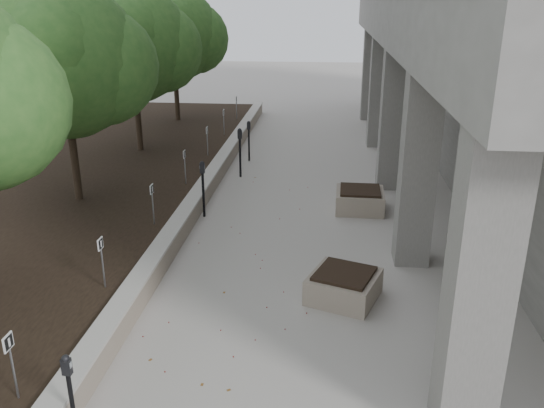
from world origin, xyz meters
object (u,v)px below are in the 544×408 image
at_px(crabapple_tree_5, 174,54).
at_px(parking_meter_4, 240,153).
at_px(parking_meter_3, 203,189).
at_px(crabapple_tree_3, 66,93).
at_px(planter_back, 360,199).
at_px(crabapple_tree_4, 134,69).
at_px(parking_meter_2, 72,400).
at_px(parking_meter_5, 249,141).
at_px(planter_front, 344,285).

relative_size(crabapple_tree_5, parking_meter_4, 3.50).
xyz_separation_m(crabapple_tree_5, parking_meter_3, (3.27, -9.93, -2.38)).
bearing_deg(crabapple_tree_3, planter_back, 7.60).
distance_m(crabapple_tree_4, parking_meter_2, 13.42).
relative_size(crabapple_tree_4, parking_meter_5, 3.90).
bearing_deg(parking_meter_4, parking_meter_5, 72.43).
height_order(crabapple_tree_3, planter_front, crabapple_tree_3).
xyz_separation_m(parking_meter_4, planter_front, (3.07, -7.31, -0.50)).
relative_size(crabapple_tree_4, planter_back, 4.38).
xyz_separation_m(crabapple_tree_4, planter_back, (7.26, -4.03, -2.83)).
xyz_separation_m(parking_meter_3, planter_front, (3.48, -3.86, -0.47)).
bearing_deg(crabapple_tree_5, planter_back, -51.19).
distance_m(parking_meter_3, parking_meter_5, 5.32).
distance_m(crabapple_tree_5, parking_meter_2, 18.24).
bearing_deg(parking_meter_4, crabapple_tree_3, -153.23).
bearing_deg(planter_front, planter_back, 83.83).
bearing_deg(planter_back, crabapple_tree_5, 128.81).
distance_m(crabapple_tree_5, planter_front, 15.61).
bearing_deg(parking_meter_3, parking_meter_5, 76.39).
relative_size(crabapple_tree_5, planter_back, 4.38).
bearing_deg(parking_meter_3, planter_front, -56.89).
distance_m(parking_meter_2, parking_meter_4, 11.30).
relative_size(parking_meter_2, planter_back, 1.05).
bearing_deg(planter_back, crabapple_tree_3, -172.40).
bearing_deg(crabapple_tree_5, crabapple_tree_3, -90.00).
bearing_deg(parking_meter_4, parking_meter_3, -113.83).
xyz_separation_m(parking_meter_3, parking_meter_5, (0.43, 5.30, -0.04)).
bearing_deg(crabapple_tree_4, parking_meter_5, 5.82).
distance_m(crabapple_tree_4, parking_meter_4, 4.60).
height_order(crabapple_tree_5, parking_meter_5, crabapple_tree_5).
distance_m(crabapple_tree_4, parking_meter_3, 6.37).
relative_size(parking_meter_2, parking_meter_5, 0.94).
distance_m(parking_meter_2, parking_meter_5, 13.15).
bearing_deg(crabapple_tree_4, parking_meter_2, -75.41).
height_order(crabapple_tree_4, planter_front, crabapple_tree_4).
height_order(parking_meter_2, parking_meter_4, parking_meter_4).
relative_size(parking_meter_5, planter_back, 1.12).
relative_size(crabapple_tree_3, parking_meter_4, 3.50).
relative_size(parking_meter_5, planter_front, 1.18).
xyz_separation_m(crabapple_tree_4, parking_meter_5, (3.70, 0.38, -2.42)).
xyz_separation_m(crabapple_tree_4, parking_meter_3, (3.27, -4.93, -2.38)).
relative_size(parking_meter_3, parking_meter_5, 1.06).
xyz_separation_m(parking_meter_4, parking_meter_5, (0.02, 1.85, -0.08)).
height_order(crabapple_tree_4, parking_meter_5, crabapple_tree_4).
height_order(parking_meter_3, parking_meter_5, parking_meter_3).
distance_m(crabapple_tree_3, parking_meter_2, 8.80).
bearing_deg(crabapple_tree_4, planter_back, -29.03).
bearing_deg(parking_meter_2, parking_meter_4, 89.81).
height_order(crabapple_tree_4, crabapple_tree_5, same).
bearing_deg(crabapple_tree_4, parking_meter_4, -21.79).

